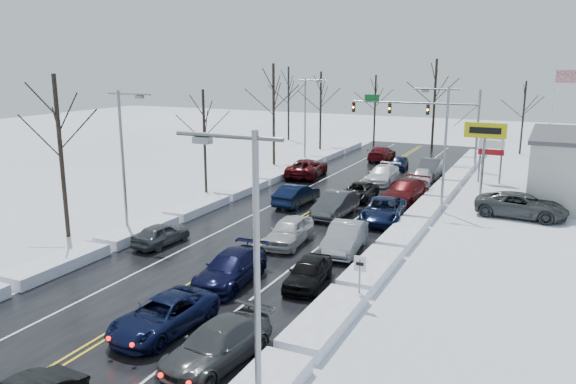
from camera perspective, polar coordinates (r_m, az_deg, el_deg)
The scene contains 42 objects.
ground at distance 35.72m, azimuth -1.29°, elevation -4.29°, with size 160.00×160.00×0.00m, color white.
road_surface at distance 37.44m, azimuth 0.08°, elevation -3.45°, with size 14.00×84.00×0.01m, color black.
snow_bank_left at distance 41.14m, azimuth -9.54°, elevation -2.12°, with size 1.82×72.00×0.62m, color white.
snow_bank_right at distance 35.02m, azimuth 11.44°, elevation -4.91°, with size 1.82×72.00×0.62m, color white.
traffic_signal_mast at distance 59.86m, azimuth 13.96°, elevation 7.76°, with size 13.28×0.39×8.00m.
tires_plus_sign at distance 47.04m, azimuth 19.38°, elevation 5.43°, with size 3.20×0.34×6.00m.
used_vehicles_sign at distance 53.18m, azimuth 19.97°, elevation 4.38°, with size 2.20×0.22×4.65m.
speed_limit_sign at distance 25.23m, azimuth 7.31°, elevation -8.03°, with size 0.55×0.09×2.35m.
flagpole at distance 60.63m, azimuth 25.37°, elevation 7.38°, with size 1.87×1.20×10.00m.
streetlight_se at distance 15.27m, azimuth -3.86°, elevation -7.55°, with size 3.20×0.25×9.00m.
streetlight_ne at distance 41.40m, azimuth 15.44°, elevation 5.19°, with size 3.20×0.25×9.00m.
streetlight_sw at distance 35.87m, azimuth -16.25°, elevation 3.97°, with size 3.20×0.25×9.00m.
streetlight_nw at distance 59.59m, azimuth 1.93°, elevation 7.95°, with size 3.20×0.25×9.00m.
tree_left_b at distance 36.48m, azimuth -22.31°, elevation 6.32°, with size 4.00×4.00×10.00m.
tree_left_c at distance 46.56m, azimuth -8.54°, elevation 7.13°, with size 3.40×3.40×8.50m.
tree_left_d at distance 58.87m, azimuth -1.48°, elevation 9.86°, with size 4.20×4.20×10.50m.
tree_left_e at distance 69.66m, azimuth 3.35°, elevation 9.78°, with size 3.80×3.80×9.50m.
tree_far_a at distance 78.02m, azimuth 0.05°, elevation 10.42°, with size 4.00×4.00×10.00m.
tree_far_b at distance 74.69m, azimuth 8.86°, elevation 9.60°, with size 3.60×3.60×9.00m.
tree_far_c at distance 70.77m, azimuth 14.74°, elevation 10.28°, with size 4.40×4.40×11.00m.
tree_far_d at distance 71.18m, azimuth 22.89°, elevation 8.29°, with size 3.40×3.40×8.50m.
queued_car_2 at distance 24.03m, azimuth -12.45°, elevation -13.63°, with size 2.34×5.08×1.41m, color black.
queued_car_3 at distance 28.26m, azimuth -5.80°, elevation -9.18°, with size 2.15×5.29×1.53m, color black.
queued_car_4 at distance 33.82m, azimuth 0.11°, elevation -5.30°, with size 1.91×4.75×1.62m, color silver.
queued_car_5 at distance 39.92m, azimuth 4.81°, elevation -2.45°, with size 1.81×5.20×1.71m, color #3A3D3F.
queued_car_6 at distance 44.83m, azimuth 7.17°, elevation -0.77°, with size 2.20×4.76×1.32m, color black.
queued_car_7 at distance 51.15m, azimuth 9.55°, elevation 0.89°, with size 2.22×5.47×1.59m, color white.
queued_car_8 at distance 57.96m, azimuth 11.20°, elevation 2.25°, with size 1.58×3.93×1.34m, color black.
queued_car_11 at distance 21.47m, azimuth -7.18°, elevation -16.86°, with size 2.06×5.07×1.47m, color #3A3D3F.
queued_car_12 at distance 27.84m, azimuth 2.06°, elevation -9.47°, with size 1.65×4.10×1.40m, color black.
queued_car_13 at distance 32.71m, azimuth 5.76°, elevation -6.02°, with size 1.75×5.01×1.65m, color #9A9DA1.
queued_car_14 at distance 39.11m, azimuth 9.64°, elevation -2.92°, with size 2.60×5.64×1.57m, color black.
queued_car_15 at distance 44.87m, azimuth 11.79°, elevation -0.93°, with size 2.37×5.82×1.69m, color #4B0A0C.
queued_car_16 at distance 51.13m, azimuth 13.39°, elevation 0.70°, with size 1.71×4.26×1.45m, color silver.
queued_car_17 at distance 54.87m, azimuth 14.24°, elevation 1.49°, with size 1.81×5.19×1.71m, color #434649.
oncoming_car_0 at distance 42.86m, azimuth 0.87°, elevation -1.32°, with size 1.71×4.91×1.62m, color black.
oncoming_car_1 at distance 53.27m, azimuth 1.94°, elevation 1.55°, with size 2.85×6.19×1.72m, color #45090D.
oncoming_car_2 at distance 63.18m, azimuth 9.47°, elevation 3.21°, with size 2.18×5.36×1.55m, color #520A11.
oncoming_car_3 at distance 34.52m, azimuth -12.72°, elevation -5.25°, with size 1.59×3.94×1.34m, color #45484B.
parked_car_0 at distance 42.78m, azimuth 22.52°, elevation -2.37°, with size 2.83×6.15×1.71m, color #3C3F41.
parked_car_1 at distance 47.02m, azimuth 26.46°, elevation -1.41°, with size 2.18×5.36×1.55m, color #383A3C.
parked_car_2 at distance 52.79m, azimuth 24.25°, elevation 0.27°, with size 1.77×4.40×1.50m, color #49090B.
Camera 1 is at (15.33, -30.44, 10.70)m, focal length 35.00 mm.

